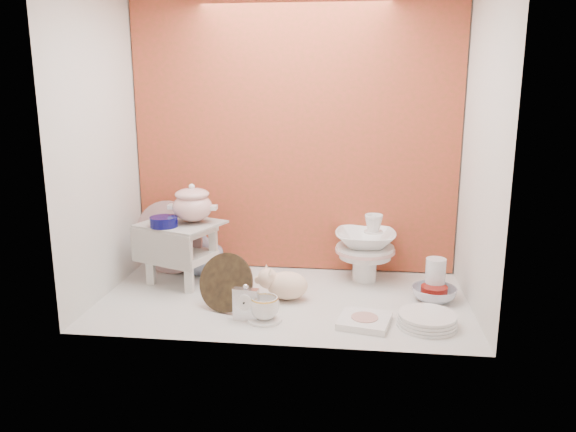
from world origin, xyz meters
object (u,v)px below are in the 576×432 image
Objects in this scene: step_stool at (182,253)px; plush_pig at (287,285)px; blue_white_vase at (201,250)px; soup_tureen at (192,203)px; mantel_clock at (246,302)px; floral_platter at (169,237)px; crystal_bowl at (434,294)px; porcelain_tower at (365,247)px; gold_rim_teacup at (265,308)px; dinner_plate_stack at (427,320)px.

step_stool is 0.62m from plush_pig.
blue_white_vase is at bearing 93.62° from step_stool.
soup_tureen reaches higher than blue_white_vase.
blue_white_vase is 1.57× the size of mantel_clock.
floral_platter is 1.56× the size of blue_white_vase.
crystal_bowl is 0.45m from porcelain_tower.
step_stool is 0.94× the size of floral_platter.
gold_rim_teacup is (0.45, -0.46, -0.37)m from soup_tureen.
step_stool is at bearing 174.93° from crystal_bowl.
dinner_plate_stack is at bearing -26.53° from blue_white_vase.
soup_tureen reaches higher than floral_platter.
floral_platter is at bearing -169.57° from blue_white_vase.
blue_white_vase is 0.72m from mantel_clock.
mantel_clock is (0.55, -0.58, -0.12)m from floral_platter.
step_stool reaches higher than crystal_bowl.
blue_white_vase is 1.22× the size of crystal_bowl.
blue_white_vase is 2.04× the size of gold_rim_teacup.
mantel_clock is (0.43, -0.45, -0.08)m from step_stool.
crystal_bowl is at bearing -5.92° from soup_tureen.
soup_tureen is 1.47× the size of mantel_clock.
soup_tureen reaches higher than mantel_clock.
floral_platter is 1.47m from dinner_plate_stack.
porcelain_tower reaches higher than blue_white_vase.
mantel_clock is 0.81m from porcelain_tower.
plush_pig is 2.00× the size of gold_rim_teacup.
dinner_plate_stack is 0.32m from crystal_bowl.
step_stool reaches higher than blue_white_vase.
blue_white_vase is at bearing 126.91° from gold_rim_teacup.
dinner_plate_stack is at bearing -64.83° from porcelain_tower.
gold_rim_teacup is (0.46, -0.61, -0.07)m from blue_white_vase.
plush_pig is at bearing -174.07° from crystal_bowl.
floral_platter reaches higher than blue_white_vase.
soup_tureen is at bearing -86.66° from blue_white_vase.
step_stool is 1.46× the size of dinner_plate_stack.
crystal_bowl is (1.25, -0.28, -0.10)m from blue_white_vase.
step_stool is at bearing -108.60° from blue_white_vase.
crystal_bowl is (1.24, -0.13, -0.40)m from soup_tureen.
step_stool is 1.56× the size of soup_tureen.
soup_tureen reaches higher than step_stool.
crystal_bowl is at bearing -9.93° from floral_platter.
plush_pig is (0.53, -0.35, -0.06)m from blue_white_vase.
step_stool is 1.46× the size of blue_white_vase.
mantel_clock is 0.09m from gold_rim_teacup.
porcelain_tower is (-0.27, 0.57, 0.15)m from dinner_plate_stack.
floral_platter reaches higher than dinner_plate_stack.
gold_rim_teacup is at bearing -18.85° from step_stool.
blue_white_vase is at bearing 10.43° from floral_platter.
plush_pig is (0.59, -0.19, -0.09)m from step_stool.
crystal_bowl is (1.42, -0.25, -0.17)m from floral_platter.
gold_rim_teacup is at bearing 6.74° from mantel_clock.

